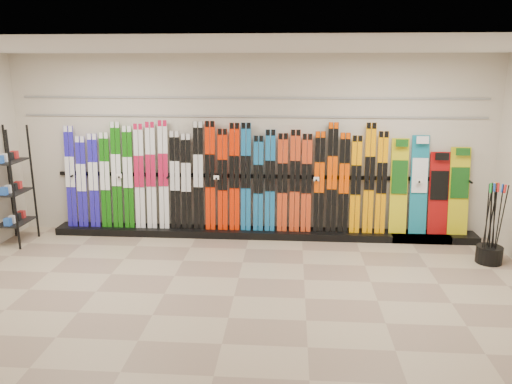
{
  "coord_description": "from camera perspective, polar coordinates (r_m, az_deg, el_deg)",
  "views": [
    {
      "loc": [
        0.69,
        -5.7,
        2.81
      ],
      "look_at": [
        0.2,
        1.0,
        1.1
      ],
      "focal_mm": 35.0,
      "sensor_mm": 36.0,
      "label": 1
    }
  ],
  "objects": [
    {
      "name": "floor",
      "position": [
        6.39,
        -2.53,
        -11.81
      ],
      "size": [
        8.0,
        8.0,
        0.0
      ],
      "primitive_type": "plane",
      "color": "#866E5C",
      "rests_on": "ground"
    },
    {
      "name": "back_wall",
      "position": [
        8.34,
        -0.67,
        5.23
      ],
      "size": [
        8.0,
        0.0,
        8.0
      ],
      "primitive_type": "plane",
      "rotation": [
        1.57,
        0.0,
        0.0
      ],
      "color": "beige",
      "rests_on": "floor"
    },
    {
      "name": "ceiling",
      "position": [
        5.75,
        -2.87,
        16.16
      ],
      "size": [
        8.0,
        8.0,
        0.0
      ],
      "primitive_type": "plane",
      "rotation": [
        3.14,
        0.0,
        0.0
      ],
      "color": "silver",
      "rests_on": "back_wall"
    },
    {
      "name": "ski_rack_base",
      "position": [
        8.46,
        0.76,
        -4.71
      ],
      "size": [
        8.0,
        0.4,
        0.12
      ],
      "primitive_type": "cube",
      "color": "black",
      "rests_on": "floor"
    },
    {
      "name": "skis",
      "position": [
        8.29,
        -3.86,
        1.43
      ],
      "size": [
        5.38,
        0.18,
        1.82
      ],
      "color": "#2219AC",
      "rests_on": "ski_rack_base"
    },
    {
      "name": "snowboards",
      "position": [
        8.59,
        19.15,
        0.34
      ],
      "size": [
        1.26,
        0.25,
        1.6
      ],
      "color": "gold",
      "rests_on": "ski_rack_base"
    },
    {
      "name": "accessory_rack",
      "position": [
        8.83,
        -26.17,
        0.59
      ],
      "size": [
        0.4,
        0.6,
        1.89
      ],
      "primitive_type": "cube",
      "color": "black",
      "rests_on": "floor"
    },
    {
      "name": "pole_bin",
      "position": [
        8.1,
        25.09,
        -6.49
      ],
      "size": [
        0.37,
        0.37,
        0.25
      ],
      "primitive_type": "cylinder",
      "color": "black",
      "rests_on": "floor"
    },
    {
      "name": "ski_poles",
      "position": [
        7.92,
        25.39,
        -3.27
      ],
      "size": [
        0.26,
        0.21,
        1.18
      ],
      "color": "black",
      "rests_on": "pole_bin"
    },
    {
      "name": "slatwall_rail_0",
      "position": [
        8.25,
        -0.69,
        8.64
      ],
      "size": [
        7.6,
        0.02,
        0.03
      ],
      "primitive_type": "cube",
      "color": "gray",
      "rests_on": "back_wall"
    },
    {
      "name": "slatwall_rail_1",
      "position": [
        8.23,
        -0.7,
        10.72
      ],
      "size": [
        7.6,
        0.02,
        0.03
      ],
      "primitive_type": "cube",
      "color": "gray",
      "rests_on": "back_wall"
    }
  ]
}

